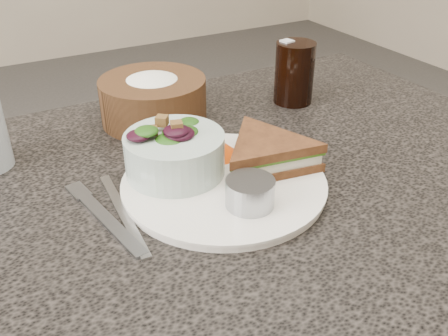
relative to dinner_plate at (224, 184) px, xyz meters
The scene contains 9 objects.
dinner_plate is the anchor object (origin of this frame).
sandwich 0.07m from the dinner_plate, ahead, with size 0.16×0.16×0.04m, color brown, non-canonical shape.
salad_bowl 0.08m from the dinner_plate, 133.45° to the left, with size 0.13×0.13×0.08m, color #AAC0B5, non-canonical shape.
dressing_ramekin 0.07m from the dinner_plate, 90.25° to the right, with size 0.06×0.06×0.04m, color #92969D.
orange_wedge 0.07m from the dinner_plate, 70.36° to the left, with size 0.07×0.07×0.03m, color #F8540F.
fork 0.16m from the dinner_plate, behind, with size 0.02×0.16×0.00m, color #959AA3.
knife 0.14m from the dinner_plate, behind, with size 0.01×0.18×0.00m, color #ABACB0.
bread_basket 0.24m from the dinner_plate, 90.07° to the left, with size 0.17×0.17×0.10m, color #55351D, non-canonical shape.
cola_glass 0.32m from the dinner_plate, 37.78° to the left, with size 0.07×0.07×0.12m, color black, non-canonical shape.
Camera 1 is at (-0.28, -0.50, 1.11)m, focal length 40.00 mm.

